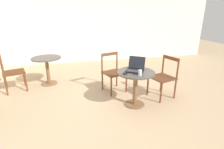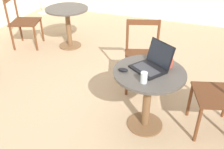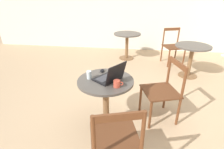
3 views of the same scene
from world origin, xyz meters
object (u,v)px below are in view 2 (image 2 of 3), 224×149
(chair_near_right, at_px, (142,56))
(chair_mid_back, at_px, (23,22))
(chair_near_front, at_px, (222,95))
(mug, at_px, (169,63))
(drinking_glass, at_px, (144,78))
(laptop, at_px, (152,64))
(cafe_table_near, at_px, (148,86))
(cafe_table_mid, at_px, (68,18))
(mouse, at_px, (123,70))

(chair_near_right, distance_m, chair_mid_back, 2.36)
(chair_near_right, bearing_deg, chair_near_front, -120.15)
(mug, relative_size, drinking_glass, 1.10)
(chair_near_front, bearing_deg, laptop, 101.97)
(cafe_table_near, bearing_deg, chair_near_front, -73.85)
(cafe_table_mid, bearing_deg, chair_mid_back, 107.88)
(cafe_table_mid, relative_size, chair_mid_back, 0.81)
(laptop, height_order, mug, laptop)
(chair_near_front, relative_size, mug, 7.55)
(drinking_glass, bearing_deg, cafe_table_mid, 45.03)
(chair_mid_back, xyz_separation_m, mug, (-1.15, -2.71, 0.30))
(mug, bearing_deg, chair_near_right, 33.68)
(laptop, relative_size, drinking_glass, 4.10)
(chair_mid_back, xyz_separation_m, mouse, (-1.40, -2.30, 0.27))
(chair_near_front, xyz_separation_m, mug, (-0.05, 0.57, 0.30))
(cafe_table_mid, height_order, mouse, mouse)
(mouse, xyz_separation_m, mug, (0.25, -0.41, 0.03))
(chair_mid_back, relative_size, laptop, 2.02)
(chair_near_front, distance_m, laptop, 0.80)
(cafe_table_near, distance_m, mug, 0.32)
(laptop, distance_m, drinking_glass, 0.27)
(cafe_table_near, bearing_deg, mouse, 109.58)
(mug, bearing_deg, cafe_table_near, 135.71)
(chair_mid_back, distance_m, mouse, 2.71)
(chair_near_right, distance_m, drinking_glass, 1.07)
(mug, bearing_deg, mouse, 121.75)
(cafe_table_mid, xyz_separation_m, chair_mid_back, (-0.25, 0.76, -0.08))
(chair_near_right, relative_size, laptop, 2.02)
(chair_near_right, xyz_separation_m, drinking_glass, (-1.00, -0.24, 0.31))
(mouse, relative_size, mug, 0.85)
(laptop, relative_size, mug, 3.74)
(chair_near_right, xyz_separation_m, chair_near_front, (-0.57, -0.98, 0.00))
(drinking_glass, bearing_deg, chair_near_front, -59.93)
(laptop, bearing_deg, mug, -55.62)
(cafe_table_near, height_order, drinking_glass, drinking_glass)
(chair_near_front, distance_m, mouse, 1.05)
(chair_near_front, relative_size, laptop, 2.02)
(cafe_table_mid, xyz_separation_m, laptop, (-1.50, -1.79, 0.23))
(chair_near_front, bearing_deg, chair_mid_back, 71.37)
(cafe_table_near, xyz_separation_m, drinking_glass, (-0.22, 0.01, 0.23))
(cafe_table_mid, relative_size, chair_near_front, 0.81)
(drinking_glass, bearing_deg, chair_mid_back, 58.93)
(cafe_table_near, bearing_deg, drinking_glass, 177.99)
(chair_near_right, bearing_deg, chair_mid_back, 76.89)
(mouse, height_order, drinking_glass, drinking_glass)
(cafe_table_mid, xyz_separation_m, drinking_glass, (-1.78, -1.78, 0.23))
(cafe_table_near, height_order, chair_near_right, chair_near_right)
(chair_near_right, xyz_separation_m, mouse, (-0.87, -0.01, 0.27))
(cafe_table_near, height_order, mug, mug)
(cafe_table_mid, distance_m, laptop, 2.35)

